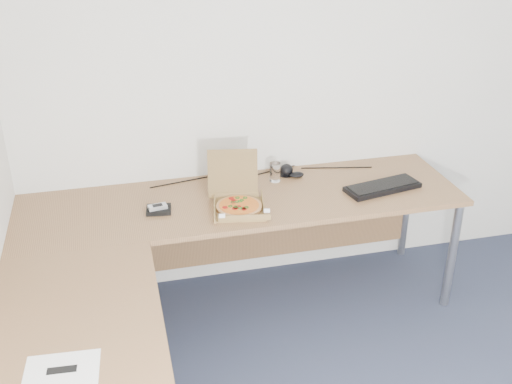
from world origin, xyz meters
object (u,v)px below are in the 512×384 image
object	(u,v)px
pizza_box	(238,203)
wallet	(159,210)
drinking_glass	(275,172)
keyboard	(382,187)
desk	(198,248)

from	to	relation	value
pizza_box	wallet	distance (m)	0.43
pizza_box	wallet	world-z (taller)	pizza_box
pizza_box	drinking_glass	world-z (taller)	pizza_box
keyboard	drinking_glass	bearing A→B (deg)	144.50
pizza_box	keyboard	world-z (taller)	pizza_box
desk	wallet	distance (m)	0.41
drinking_glass	pizza_box	bearing A→B (deg)	-134.65
wallet	desk	bearing A→B (deg)	-60.89
pizza_box	wallet	xyz separation A→B (m)	(-0.43, 0.07, -0.02)
desk	wallet	size ratio (longest dim) A/B	19.01
desk	keyboard	distance (m)	1.19
wallet	keyboard	bearing A→B (deg)	5.74
drinking_glass	keyboard	bearing A→B (deg)	-24.38
keyboard	desk	bearing A→B (deg)	-174.51
keyboard	wallet	world-z (taller)	keyboard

